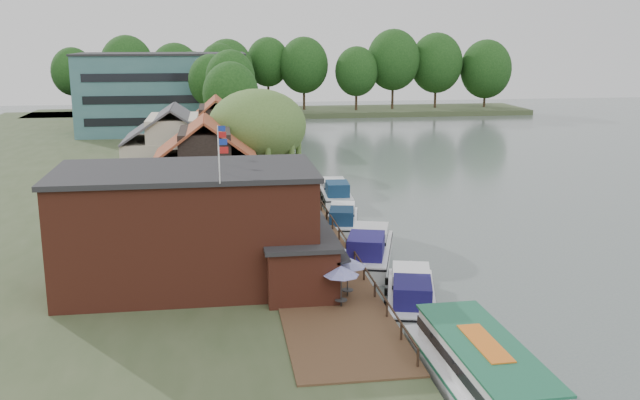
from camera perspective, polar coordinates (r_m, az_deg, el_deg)
name	(u,v)px	position (r m, az deg, el deg)	size (l,w,h in m)	color
ground	(436,282)	(48.13, 9.25, -6.46)	(260.00, 260.00, 0.00)	#53605E
land_bank	(68,182)	(81.22, -19.50, 1.36)	(50.00, 140.00, 1.00)	#384728
quay_deck	(298,231)	(55.54, -1.74, -2.49)	(6.00, 50.00, 0.10)	#47301E
quay_rail	(332,222)	(56.26, 0.93, -1.81)	(0.20, 49.00, 1.00)	black
pub	(221,226)	(43.63, -7.93, -2.06)	(20.00, 11.00, 7.30)	maroon
hotel_block	(163,93)	(113.76, -12.47, 8.34)	(25.40, 12.40, 12.30)	#38666B
cottage_a	(206,171)	(58.14, -9.11, 2.31)	(8.60, 7.60, 8.50)	black
cottage_b	(174,152)	(68.10, -11.57, 3.77)	(9.60, 8.60, 8.50)	beige
cottage_c	(217,138)	(76.89, -8.24, 4.95)	(7.60, 7.60, 8.50)	black
willow	(258,148)	(63.01, -5.00, 4.14)	(8.60, 8.60, 10.43)	#476B2D
umbrella_0	(341,286)	(40.00, 1.71, -6.90)	(2.03, 2.03, 2.38)	#1A1C93
umbrella_1	(347,277)	(41.53, 2.21, -6.14)	(2.20, 2.20, 2.38)	navy
umbrella_2	(329,260)	(44.44, 0.76, -4.83)	(2.14, 2.14, 2.38)	#1A4B93
umbrella_3	(306,234)	(50.08, -1.09, -2.76)	(2.33, 2.33, 2.38)	navy
umbrella_4	(304,220)	(53.84, -1.25, -1.63)	(1.97, 1.97, 2.38)	#1B3B98
cruiser_0	(411,290)	(42.94, 7.32, -7.16)	(3.15, 9.74, 2.36)	silver
cruiser_1	(368,246)	(50.93, 3.88, -3.66)	(3.45, 10.67, 2.62)	white
cruiser_2	(342,217)	(59.81, 1.79, -1.34)	(2.88, 8.92, 2.12)	white
cruiser_3	(335,190)	(69.70, 1.24, 0.81)	(3.05, 9.44, 2.27)	white
tour_boat	(489,380)	(32.39, 13.39, -13.84)	(3.84, 13.60, 2.97)	silver
swan	(432,367)	(35.89, 8.98, -13.09)	(0.44, 0.44, 0.44)	white
bank_tree_0	(231,111)	(87.11, -7.11, 7.05)	(6.71, 6.71, 11.89)	#143811
bank_tree_1	(231,101)	(94.36, -7.13, 7.89)	(6.39, 6.39, 13.14)	#143811
bank_tree_2	(212,98)	(102.81, -8.64, 8.05)	(6.46, 6.46, 12.38)	#143811
bank_tree_3	(220,85)	(121.44, -7.99, 9.13)	(6.56, 6.56, 13.67)	#143811
bank_tree_4	(194,90)	(131.25, -10.02, 8.70)	(6.58, 6.58, 10.72)	#143811
bank_tree_5	(193,83)	(138.51, -10.13, 9.17)	(8.41, 8.41, 11.98)	#143811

